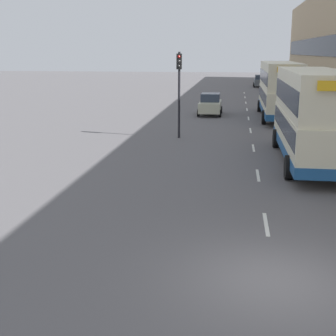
{
  "coord_description": "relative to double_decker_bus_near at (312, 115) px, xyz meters",
  "views": [
    {
      "loc": [
        -1.05,
        -10.04,
        5.13
      ],
      "look_at": [
        -5.33,
        19.66,
        -2.38
      ],
      "focal_mm": 50.0,
      "sensor_mm": 36.0,
      "label": 1
    }
  ],
  "objects": [
    {
      "name": "traffic_light_far_kerb",
      "position": [
        -6.88,
        5.58,
        1.13
      ],
      "size": [
        0.3,
        0.32,
        5.1
      ],
      "color": "black",
      "rests_on": "ground_plane"
    },
    {
      "name": "car_3",
      "position": [
        0.64,
        42.37,
        -1.41
      ],
      "size": [
        1.94,
        4.32,
        1.77
      ],
      "color": "#B7B799",
      "rests_on": "ground_plane"
    },
    {
      "name": "double_decker_bus_ahead",
      "position": [
        -0.18,
        15.41,
        0.0
      ],
      "size": [
        2.85,
        11.14,
        4.3
      ],
      "color": "beige",
      "rests_on": "ground_plane"
    },
    {
      "name": "lane_mark_1",
      "position": [
        -2.47,
        -2.74,
        -2.28
      ],
      "size": [
        0.12,
        2.0,
        0.01
      ],
      "color": "silver",
      "rests_on": "ground_plane"
    },
    {
      "name": "car_0",
      "position": [
        -0.02,
        48.65,
        -1.41
      ],
      "size": [
        1.97,
        3.87,
        1.77
      ],
      "color": "#4C5156",
      "rests_on": "ground_plane"
    },
    {
      "name": "lane_mark_3",
      "position": [
        -2.47,
        8.93,
        -2.28
      ],
      "size": [
        0.12,
        2.0,
        0.01
      ],
      "color": "silver",
      "rests_on": "ground_plane"
    },
    {
      "name": "lane_mark_6",
      "position": [
        -2.47,
        26.45,
        -2.28
      ],
      "size": [
        0.12,
        2.0,
        0.01
      ],
      "color": "silver",
      "rests_on": "ground_plane"
    },
    {
      "name": "lane_mark_4",
      "position": [
        -2.47,
        14.77,
        -2.28
      ],
      "size": [
        0.12,
        2.0,
        0.01
      ],
      "color": "silver",
      "rests_on": "ground_plane"
    },
    {
      "name": "double_decker_bus_near",
      "position": [
        0.0,
        0.0,
        0.0
      ],
      "size": [
        2.85,
        10.24,
        4.3
      ],
      "color": "beige",
      "rests_on": "ground_plane"
    },
    {
      "name": "pavement",
      "position": [
        4.03,
        26.26,
        -2.21
      ],
      "size": [
        5.0,
        93.0,
        0.14
      ],
      "color": "gray",
      "rests_on": "ground_plane"
    },
    {
      "name": "lane_mark_0",
      "position": [
        -2.47,
        -8.58,
        -2.28
      ],
      "size": [
        0.12,
        2.0,
        0.01
      ],
      "color": "silver",
      "rests_on": "ground_plane"
    },
    {
      "name": "lane_mark_8",
      "position": [
        -2.47,
        38.13,
        -2.28
      ],
      "size": [
        0.12,
        2.0,
        0.01
      ],
      "color": "silver",
      "rests_on": "ground_plane"
    },
    {
      "name": "car_2",
      "position": [
        0.56,
        33.89,
        -1.43
      ],
      "size": [
        1.92,
        3.92,
        1.73
      ],
      "color": "#B7B799",
      "rests_on": "ground_plane"
    },
    {
      "name": "lane_mark_5",
      "position": [
        -2.47,
        20.61,
        -2.28
      ],
      "size": [
        0.12,
        2.0,
        0.01
      ],
      "color": "silver",
      "rests_on": "ground_plane"
    },
    {
      "name": "ground_plane",
      "position": [
        -2.47,
        -12.24,
        -2.28
      ],
      "size": [
        220.0,
        220.0,
        0.0
      ],
      "primitive_type": "plane",
      "color": "#5B595B"
    },
    {
      "name": "lane_mark_2",
      "position": [
        -2.47,
        3.1,
        -2.28
      ],
      "size": [
        0.12,
        2.0,
        0.01
      ],
      "color": "silver",
      "rests_on": "ground_plane"
    },
    {
      "name": "car_1",
      "position": [
        -5.59,
        16.54,
        -1.42
      ],
      "size": [
        1.92,
        3.99,
        1.75
      ],
      "rotation": [
        0.0,
        0.0,
        3.14
      ],
      "color": "#B7B799",
      "rests_on": "ground_plane"
    },
    {
      "name": "lane_mark_7",
      "position": [
        -2.47,
        32.29,
        -2.28
      ],
      "size": [
        0.12,
        2.0,
        0.01
      ],
      "color": "silver",
      "rests_on": "ground_plane"
    }
  ]
}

